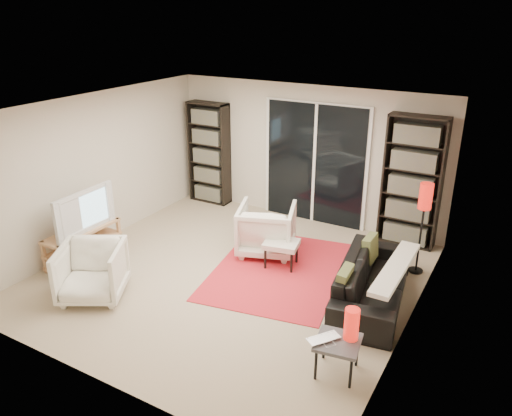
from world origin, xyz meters
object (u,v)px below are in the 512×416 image
(armchair_back, at_px, (266,229))
(armchair_front, at_px, (92,272))
(bookshelf_right, at_px, (412,182))
(sofa, at_px, (373,281))
(side_table, at_px, (338,345))
(floor_lamp, at_px, (425,206))
(bookshelf_left, at_px, (209,153))
(ottoman, at_px, (281,245))
(tv_stand, at_px, (84,244))

(armchair_back, height_order, armchair_front, armchair_back)
(bookshelf_right, relative_size, sofa, 1.05)
(armchair_front, height_order, side_table, armchair_front)
(armchair_back, bearing_deg, floor_lamp, 173.91)
(bookshelf_right, bearing_deg, floor_lamp, -66.25)
(armchair_front, bearing_deg, bookshelf_left, 70.52)
(armchair_back, distance_m, armchair_front, 2.66)
(armchair_front, relative_size, ottoman, 1.45)
(bookshelf_left, xyz_separation_m, sofa, (3.91, -1.96, -0.68))
(bookshelf_right, height_order, ottoman, bookshelf_right)
(tv_stand, distance_m, armchair_back, 2.80)
(bookshelf_left, bearing_deg, floor_lamp, -11.71)
(bookshelf_right, distance_m, armchair_front, 4.92)
(bookshelf_left, relative_size, tv_stand, 1.58)
(armchair_back, bearing_deg, bookshelf_left, -54.54)
(armchair_front, height_order, floor_lamp, floor_lamp)
(armchair_front, bearing_deg, tv_stand, 113.64)
(armchair_back, bearing_deg, tv_stand, 14.95)
(armchair_back, xyz_separation_m, floor_lamp, (2.20, 0.53, 0.64))
(side_table, bearing_deg, armchair_back, 133.56)
(armchair_back, distance_m, side_table, 2.88)
(bookshelf_left, distance_m, sofa, 4.43)
(armchair_front, relative_size, side_table, 1.59)
(ottoman, distance_m, side_table, 2.38)
(ottoman, xyz_separation_m, floor_lamp, (1.79, 0.83, 0.70))
(sofa, bearing_deg, armchair_back, 65.41)
(tv_stand, height_order, sofa, sofa)
(ottoman, bearing_deg, side_table, -48.76)
(tv_stand, relative_size, armchair_back, 1.42)
(bookshelf_left, relative_size, floor_lamp, 1.43)
(ottoman, bearing_deg, armchair_back, 144.56)
(bookshelf_left, bearing_deg, armchair_front, -79.80)
(side_table, bearing_deg, bookshelf_right, 92.70)
(bookshelf_right, distance_m, sofa, 2.10)
(floor_lamp, bearing_deg, bookshelf_left, 168.29)
(bookshelf_left, distance_m, floor_lamp, 4.33)
(armchair_front, bearing_deg, side_table, -26.31)
(armchair_front, xyz_separation_m, side_table, (3.35, 0.20, -0.02))
(tv_stand, bearing_deg, side_table, -6.59)
(side_table, bearing_deg, armchair_front, -176.63)
(bookshelf_right, height_order, sofa, bookshelf_right)
(tv_stand, bearing_deg, floor_lamp, 25.28)
(armchair_front, relative_size, floor_lamp, 0.60)
(armchair_front, xyz_separation_m, ottoman, (1.78, 1.99, -0.03))
(floor_lamp, bearing_deg, tv_stand, -154.72)
(sofa, distance_m, floor_lamp, 1.35)
(bookshelf_right, relative_size, floor_lamp, 1.54)
(side_table, distance_m, floor_lamp, 2.72)
(bookshelf_right, distance_m, ottoman, 2.32)
(ottoman, distance_m, floor_lamp, 2.09)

